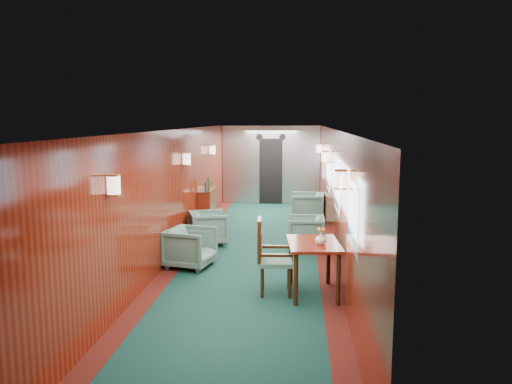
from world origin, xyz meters
TOP-DOWN VIEW (x-y plane):
  - room at (0.00, 0.00)m, footprint 12.00×12.10m
  - bulkhead at (0.00, 5.91)m, footprint 2.98×0.17m
  - windows_right at (1.49, 0.25)m, footprint 0.02×8.60m
  - wall_sconces at (0.00, 0.57)m, footprint 2.97×7.97m
  - dining_table at (1.07, -2.13)m, footprint 0.83×1.12m
  - side_chair at (0.41, -2.15)m, footprint 0.54×0.56m
  - credenza at (-1.34, 2.38)m, footprint 0.32×1.03m
  - flower_vase at (1.17, -2.24)m, footprint 0.22×0.22m
  - armchair_left_near at (-1.04, -0.92)m, footprint 0.92×0.91m
  - armchair_left_far at (-1.01, 0.71)m, footprint 0.96×0.95m
  - armchair_right_near at (1.00, 0.52)m, footprint 0.74×0.72m
  - armchair_right_far at (1.08, 3.18)m, footprint 0.86×0.83m

SIDE VIEW (x-z plane):
  - armchair_right_near at x=1.00m, z-range 0.00..0.66m
  - armchair_left_far at x=-1.01m, z-range 0.00..0.69m
  - armchair_left_near at x=-1.04m, z-range 0.00..0.70m
  - armchair_right_far at x=1.08m, z-range 0.00..0.74m
  - credenza at x=-1.34m, z-range -0.13..1.07m
  - side_chair at x=0.41m, z-range 0.05..1.19m
  - dining_table at x=1.07m, z-range 0.27..1.06m
  - flower_vase at x=1.17m, z-range 0.79..0.97m
  - bulkhead at x=0.00m, z-range -0.01..2.38m
  - windows_right at x=1.49m, z-range 1.05..1.85m
  - room at x=0.00m, z-range 0.43..2.83m
  - wall_sconces at x=0.00m, z-range 1.66..1.91m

